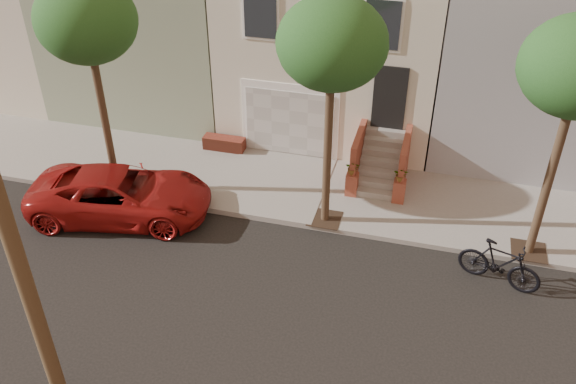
# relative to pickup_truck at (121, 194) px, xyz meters

# --- Properties ---
(ground) EXTENTS (90.00, 90.00, 0.00)m
(ground) POSITION_rel_pickup_truck_xyz_m (4.70, -2.79, -0.71)
(ground) COLOR black
(ground) RESTS_ON ground
(sidewalk) EXTENTS (40.00, 3.70, 0.15)m
(sidewalk) POSITION_rel_pickup_truck_xyz_m (4.70, 2.56, -0.63)
(sidewalk) COLOR gray
(sidewalk) RESTS_ON ground
(house_row) EXTENTS (33.10, 11.70, 7.00)m
(house_row) POSITION_rel_pickup_truck_xyz_m (4.70, 8.40, 2.94)
(house_row) COLOR beige
(house_row) RESTS_ON sidewalk
(tree_left) EXTENTS (2.70, 2.57, 6.30)m
(tree_left) POSITION_rel_pickup_truck_xyz_m (-0.80, 1.11, 4.55)
(tree_left) COLOR #2D2116
(tree_left) RESTS_ON sidewalk
(tree_mid) EXTENTS (2.70, 2.57, 6.30)m
(tree_mid) POSITION_rel_pickup_truck_xyz_m (5.70, 1.11, 4.55)
(tree_mid) COLOR #2D2116
(tree_mid) RESTS_ON sidewalk
(pickup_truck) EXTENTS (5.45, 3.28, 1.42)m
(pickup_truck) POSITION_rel_pickup_truck_xyz_m (0.00, 0.00, 0.00)
(pickup_truck) COLOR maroon
(pickup_truck) RESTS_ON ground
(motorcycle) EXTENTS (2.11, 1.15, 1.22)m
(motorcycle) POSITION_rel_pickup_truck_xyz_m (10.35, -0.22, -0.10)
(motorcycle) COLOR black
(motorcycle) RESTS_ON ground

